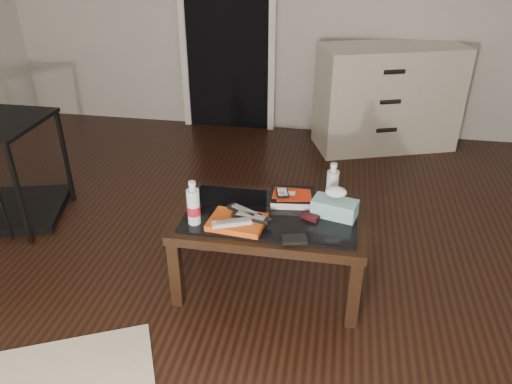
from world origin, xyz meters
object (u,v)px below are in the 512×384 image
coffee_table (271,224)px  dresser (387,98)px  tissue_box (335,208)px  textbook (293,198)px  water_bottle_right (332,183)px  water_bottle_left (193,203)px

coffee_table → dresser: dresser is taller
tissue_box → textbook: bearing=168.8°
water_bottle_right → tissue_box: size_ratio=1.03×
water_bottle_right → tissue_box: bearing=-80.4°
dresser → textbook: (-0.62, -1.97, 0.03)m
coffee_table → dresser: 2.24m
dresser → water_bottle_right: 2.00m
textbook → water_bottle_right: water_bottle_right is taller
textbook → dresser: bearing=66.1°
dresser → water_bottle_right: dresser is taller
water_bottle_left → water_bottle_right: (0.68, 0.33, 0.00)m
coffee_table → textbook: textbook is taller
dresser → coffee_table: bearing=-128.1°
coffee_table → water_bottle_left: size_ratio=4.20×
water_bottle_left → water_bottle_right: same height
dresser → water_bottle_right: bearing=-121.3°
textbook → water_bottle_right: (0.21, 0.02, 0.10)m
water_bottle_left → water_bottle_right: bearing=25.6°
dresser → textbook: dresser is taller
coffee_table → textbook: bearing=56.6°
textbook → water_bottle_right: bearing=-0.7°
coffee_table → water_bottle_right: bearing=29.2°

